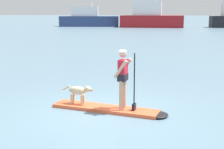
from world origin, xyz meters
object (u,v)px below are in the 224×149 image
object	(u,v)px
paddleboard	(112,109)
moored_boat_outer	(151,18)
moored_boat_starboard	(88,19)
dog	(79,91)
person_paddler	(123,75)

from	to	relation	value
paddleboard	moored_boat_outer	distance (m)	50.08
moored_boat_starboard	moored_boat_outer	world-z (taller)	moored_boat_starboard
paddleboard	dog	distance (m)	1.19
person_paddler	moored_boat_outer	distance (m)	50.13
paddleboard	moored_boat_starboard	size ratio (longest dim) A/B	0.29
dog	person_paddler	bearing A→B (deg)	-9.73
person_paddler	moored_boat_starboard	distance (m)	53.19
dog	moored_boat_outer	xyz separation A→B (m)	(-2.29, 49.75, 1.23)
paddleboard	person_paddler	bearing A→B (deg)	-9.73
paddleboard	moored_boat_outer	bearing A→B (deg)	93.87
person_paddler	moored_boat_starboard	world-z (taller)	moored_boat_starboard
paddleboard	person_paddler	xyz separation A→B (m)	(0.34, -0.06, 1.07)
dog	moored_boat_starboard	world-z (taller)	moored_boat_starboard
moored_boat_outer	paddleboard	bearing A→B (deg)	-86.13
moored_boat_starboard	moored_boat_outer	bearing A→B (deg)	-4.27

